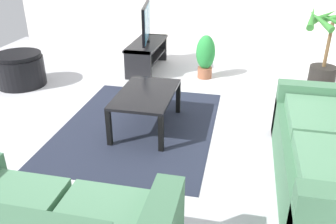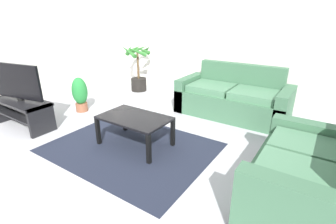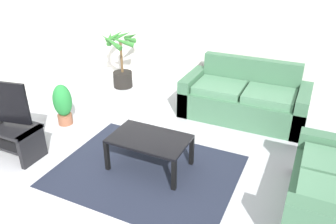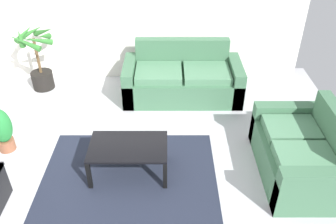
{
  "view_description": "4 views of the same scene",
  "coord_description": "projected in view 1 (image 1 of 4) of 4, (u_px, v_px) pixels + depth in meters",
  "views": [
    {
      "loc": [
        3.58,
        1.41,
        1.96
      ],
      "look_at": [
        0.55,
        0.75,
        0.43
      ],
      "focal_mm": 37.95,
      "sensor_mm": 36.0,
      "label": 1
    },
    {
      "loc": [
        2.26,
        -1.94,
        1.74
      ],
      "look_at": [
        0.56,
        0.61,
        0.53
      ],
      "focal_mm": 26.43,
      "sensor_mm": 36.0,
      "label": 2
    },
    {
      "loc": [
        1.81,
        -2.65,
        2.55
      ],
      "look_at": [
        0.16,
        0.89,
        0.57
      ],
      "focal_mm": 35.54,
      "sensor_mm": 36.0,
      "label": 3
    },
    {
      "loc": [
        0.62,
        -2.87,
        3.19
      ],
      "look_at": [
        0.61,
        0.8,
        0.67
      ],
      "focal_mm": 37.31,
      "sensor_mm": 36.0,
      "label": 4
    }
  ],
  "objects": [
    {
      "name": "ground_plane",
      "position": [
        117.0,
        118.0,
        4.27
      ],
      "size": [
        6.6,
        6.6,
        0.0
      ],
      "primitive_type": "plane",
      "color": "#B2B2B7"
    },
    {
      "name": "tv_stand",
      "position": [
        147.0,
        51.0,
        5.76
      ],
      "size": [
        1.1,
        0.45,
        0.45
      ],
      "color": "black",
      "rests_on": "ground"
    },
    {
      "name": "tv",
      "position": [
        146.0,
        22.0,
        5.55
      ],
      "size": [
        0.98,
        0.22,
        0.6
      ],
      "color": "black",
      "rests_on": "tv_stand"
    },
    {
      "name": "coffee_table",
      "position": [
        146.0,
        97.0,
        3.91
      ],
      "size": [
        0.96,
        0.6,
        0.43
      ],
      "color": "black",
      "rests_on": "ground"
    },
    {
      "name": "area_rug",
      "position": [
        139.0,
        126.0,
        4.1
      ],
      "size": [
        2.2,
        1.7,
        0.01
      ],
      "primitive_type": "cube",
      "color": "#1E2333",
      "rests_on": "ground"
    },
    {
      "name": "potted_palm",
      "position": [
        326.0,
        53.0,
        4.97
      ],
      "size": [
        0.68,
        0.74,
        1.13
      ],
      "color": "black",
      "rests_on": "ground"
    },
    {
      "name": "potted_plant_small",
      "position": [
        205.0,
        56.0,
        5.37
      ],
      "size": [
        0.29,
        0.29,
        0.66
      ],
      "color": "brown",
      "rests_on": "ground"
    },
    {
      "name": "ottoman",
      "position": [
        20.0,
        70.0,
        5.15
      ],
      "size": [
        0.69,
        0.69,
        0.47
      ],
      "color": "black",
      "rests_on": "ground"
    }
  ]
}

